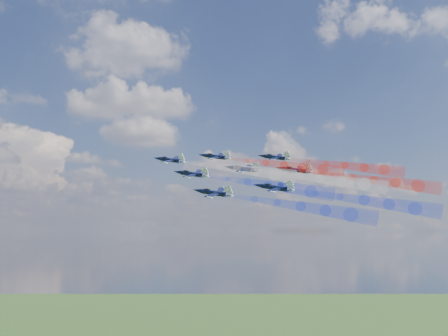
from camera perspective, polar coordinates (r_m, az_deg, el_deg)
name	(u,v)px	position (r m, az deg, el deg)	size (l,w,h in m)	color
jet_lead	(170,160)	(145.90, -5.82, 0.87)	(8.33, 10.41, 2.78)	black
trail_lead	(237,169)	(136.67, 1.44, -0.09)	(3.47, 31.33, 3.47)	white
jet_inner_left	(193,174)	(132.65, -3.42, -0.66)	(8.33, 10.41, 2.78)	black
trail_inner_left	(268,185)	(124.40, 4.76, -1.82)	(3.47, 31.33, 3.47)	#1B35EA
jet_inner_right	(216,157)	(147.79, -0.90, 1.23)	(8.33, 10.41, 2.78)	black
trail_inner_right	(284,165)	(140.14, 6.52, 0.32)	(3.47, 31.33, 3.47)	red
jet_outer_left	(214,193)	(118.69, -1.05, -2.72)	(8.33, 10.41, 2.78)	black
trail_outer_left	(301,206)	(111.49, 8.31, -4.14)	(3.47, 31.33, 3.47)	#1B35EA
jet_center_third	(244,169)	(136.13, 2.16, -0.10)	(8.33, 10.41, 2.78)	black
trail_center_third	(320,179)	(129.68, 10.38, -1.17)	(3.47, 31.33, 3.47)	white
jet_outer_right	(275,157)	(153.48, 5.58, 1.15)	(8.33, 10.41, 2.78)	black
trail_outer_right	(345,166)	(147.98, 12.95, 0.26)	(3.47, 31.33, 3.47)	red
jet_rear_left	(275,188)	(122.20, 5.58, -2.14)	(8.33, 10.41, 2.78)	black
trail_rear_left	(364,200)	(117.18, 14.91, -3.41)	(3.47, 31.33, 3.47)	#1B35EA
jet_rear_right	(295,170)	(140.02, 7.73, -0.23)	(8.33, 10.41, 2.78)	black
trail_rear_right	(374,180)	(135.45, 15.89, -1.25)	(3.47, 31.33, 3.47)	red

